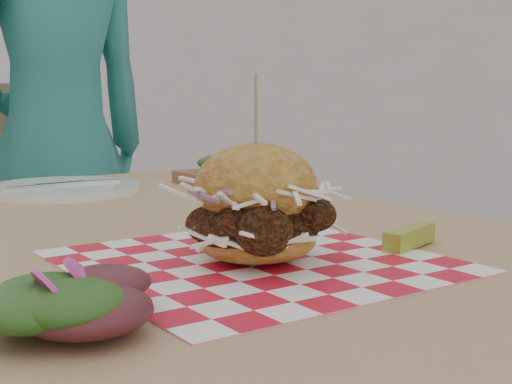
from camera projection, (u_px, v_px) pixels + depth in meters
diner at (56, 147)px, 1.80m from camera, size 0.62×0.45×1.58m
patio_table at (165, 283)px, 0.96m from camera, size 0.80×1.20×0.75m
paper_liner at (256, 261)px, 0.75m from camera, size 0.36×0.36×0.00m
sandwich at (256, 210)px, 0.74m from camera, size 0.17×0.17×0.19m
pickle_spear at (410, 237)px, 0.82m from camera, size 0.10×0.05×0.02m
side_salad at (78, 313)px, 0.53m from camera, size 0.14×0.14×0.05m
place_setting at (63, 189)px, 1.26m from camera, size 0.27×0.27×0.02m
kraft_tray at (220, 172)px, 1.39m from camera, size 0.15×0.12×0.06m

